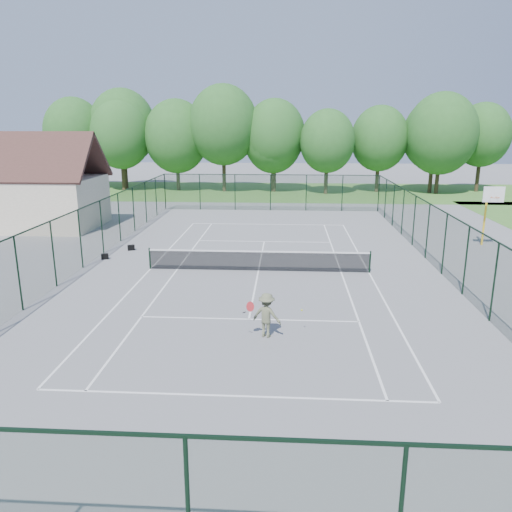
% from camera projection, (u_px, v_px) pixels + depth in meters
% --- Properties ---
extents(ground, '(140.00, 140.00, 0.00)m').
position_uv_depth(ground, '(258.00, 271.00, 24.97)').
color(ground, gray).
rests_on(ground, ground).
extents(grass_far, '(80.00, 16.00, 0.01)m').
position_uv_depth(grass_far, '(274.00, 191.00, 53.90)').
color(grass_far, '#4C8432').
rests_on(grass_far, ground).
extents(court_lines, '(11.05, 23.85, 0.01)m').
position_uv_depth(court_lines, '(258.00, 271.00, 24.97)').
color(court_lines, white).
rests_on(court_lines, ground).
extents(tennis_net, '(11.08, 0.08, 1.10)m').
position_uv_depth(tennis_net, '(258.00, 260.00, 24.83)').
color(tennis_net, black).
rests_on(tennis_net, ground).
extents(fence_enclosure, '(18.05, 36.05, 3.02)m').
position_uv_depth(fence_enclosure, '(258.00, 240.00, 24.57)').
color(fence_enclosure, '#1B3722').
rests_on(fence_enclosure, ground).
extents(utility_building, '(8.60, 6.27, 6.63)m').
position_uv_depth(utility_building, '(38.00, 183.00, 34.76)').
color(utility_building, beige).
rests_on(utility_building, ground).
extents(tree_line_far, '(39.40, 6.40, 9.70)m').
position_uv_depth(tree_line_far, '(275.00, 135.00, 52.36)').
color(tree_line_far, '#3F321F').
rests_on(tree_line_far, ground).
extents(basketball_goal, '(1.20, 1.43, 3.65)m').
position_uv_depth(basketball_goal, '(490.00, 204.00, 29.16)').
color(basketball_goal, yellow).
rests_on(basketball_goal, ground).
extents(sports_bag_a, '(0.42, 0.32, 0.30)m').
position_uv_depth(sports_bag_a, '(105.00, 256.00, 27.08)').
color(sports_bag_a, black).
rests_on(sports_bag_a, ground).
extents(sports_bag_b, '(0.46, 0.37, 0.31)m').
position_uv_depth(sports_bag_b, '(131.00, 248.00, 28.99)').
color(sports_bag_b, black).
rests_on(sports_bag_b, ground).
extents(tennis_player, '(2.13, 0.90, 1.57)m').
position_uv_depth(tennis_player, '(267.00, 315.00, 17.10)').
color(tennis_player, '#65694B').
rests_on(tennis_player, ground).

